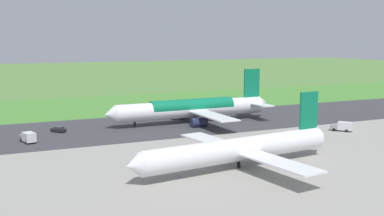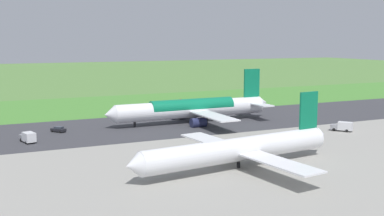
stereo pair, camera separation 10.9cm
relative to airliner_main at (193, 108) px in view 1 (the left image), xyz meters
The scene contains 11 objects.
ground_plane 7.25m from the airliner_main, ahead, with size 800.00×800.00×0.00m, color #547F3D.
runway_asphalt 7.23m from the airliner_main, ahead, with size 600.00×39.23×0.06m, color #38383D.
apron_concrete 56.27m from the airliner_main, 84.07° to the left, with size 440.00×110.00×0.05m, color gray.
grass_verge_foreground 38.13m from the airliner_main, 81.20° to the right, with size 600.00×80.00×0.04m, color #478534.
airliner_main is the anchor object (origin of this frame).
airliner_parked_mid 51.68m from the airliner_main, 75.53° to the left, with size 47.93×39.34×14.00m.
service_truck_baggage 49.50m from the airliner_main, 10.31° to the left, with size 3.62×6.18×2.65m.
service_car_followme 39.96m from the airliner_main, ahead, with size 4.00×4.42×1.62m.
service_truck_fuel 43.53m from the airliner_main, 136.72° to the left, with size 5.34×5.96×2.65m.
no_stopping_sign 35.17m from the airliner_main, 106.99° to the right, with size 0.60×0.10×2.88m.
traffic_cone_orange 41.01m from the airliner_main, 94.36° to the right, with size 0.40×0.40×0.55m, color orange.
Camera 1 is at (53.06, 127.74, 25.03)m, focal length 43.85 mm.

